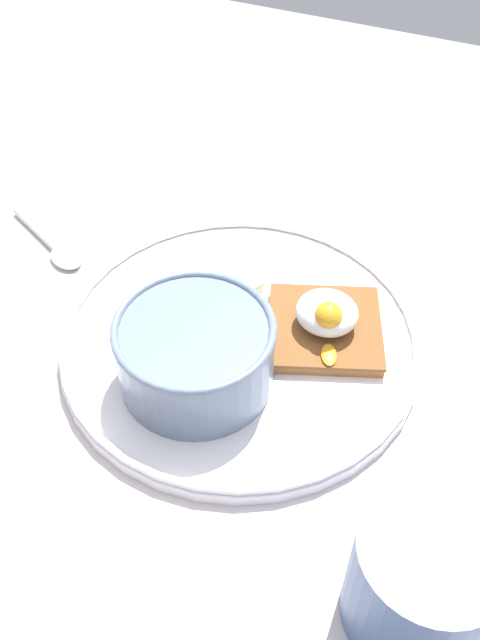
# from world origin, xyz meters

# --- Properties ---
(ground_plane) EXTENTS (1.20, 1.20, 0.02)m
(ground_plane) POSITION_xyz_m (0.00, 0.00, 0.01)
(ground_plane) COLOR beige
(ground_plane) RESTS_ON ground
(plate) EXTENTS (0.29, 0.29, 0.02)m
(plate) POSITION_xyz_m (0.00, 0.00, 0.03)
(plate) COLOR white
(plate) RESTS_ON ground_plane
(oatmeal_bowl) EXTENTS (0.12, 0.12, 0.06)m
(oatmeal_bowl) POSITION_xyz_m (-0.01, -0.05, 0.06)
(oatmeal_bowl) COLOR slate
(oatmeal_bowl) RESTS_ON plate
(toast_slice) EXTENTS (0.11, 0.11, 0.01)m
(toast_slice) POSITION_xyz_m (0.06, 0.03, 0.04)
(toast_slice) COLOR brown
(toast_slice) RESTS_ON plate
(poached_egg) EXTENTS (0.05, 0.07, 0.03)m
(poached_egg) POSITION_xyz_m (0.06, 0.03, 0.06)
(poached_egg) COLOR white
(poached_egg) RESTS_ON toast_slice
(banana_slice_front) EXTENTS (0.04, 0.04, 0.02)m
(banana_slice_front) POSITION_xyz_m (-0.04, 0.04, 0.04)
(banana_slice_front) COLOR #F0E3C1
(banana_slice_front) RESTS_ON plate
(banana_slice_left) EXTENTS (0.04, 0.04, 0.01)m
(banana_slice_left) POSITION_xyz_m (-0.02, 0.06, 0.04)
(banana_slice_left) COLOR #F5EEBA
(banana_slice_left) RESTS_ON plate
(banana_slice_back) EXTENTS (0.03, 0.03, 0.02)m
(banana_slice_back) POSITION_xyz_m (-0.06, 0.03, 0.04)
(banana_slice_back) COLOR beige
(banana_slice_back) RESTS_ON plate
(banana_slice_right) EXTENTS (0.03, 0.03, 0.01)m
(banana_slice_right) POSITION_xyz_m (-0.07, 0.05, 0.04)
(banana_slice_right) COLOR beige
(banana_slice_right) RESTS_ON plate
(coffee_mug) EXTENTS (0.09, 0.11, 0.08)m
(coffee_mug) POSITION_xyz_m (0.18, -0.15, 0.06)
(coffee_mug) COLOR #425A84
(coffee_mug) RESTS_ON ground_plane
(spoon) EXTENTS (0.10, 0.06, 0.01)m
(spoon) POSITION_xyz_m (-0.20, 0.04, 0.02)
(spoon) COLOR silver
(spoon) RESTS_ON ground_plane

